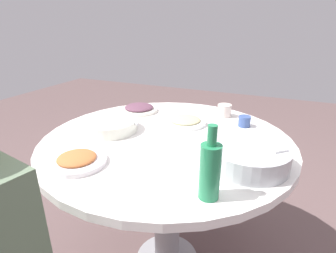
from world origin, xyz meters
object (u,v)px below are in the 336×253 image
Objects in this scene: soup_bowl at (110,125)px; dish_eggplant at (139,109)px; dish_noodles at (185,121)px; green_bottle at (210,170)px; rice_bowl at (249,156)px; tea_cup_near at (244,121)px; round_dining_table at (167,164)px; tea_cup_far at (224,111)px; dish_tofu_braise at (77,160)px.

soup_bowl reaches higher than dish_eggplant.
green_bottle is (-0.58, -0.29, 0.08)m from dish_noodles.
rice_bowl is 4.84× the size of tea_cup_near.
round_dining_table is 0.48m from tea_cup_far.
dish_eggplant is 0.91× the size of green_bottle.
rice_bowl is 0.42m from tea_cup_near.
soup_bowl is at bearing 82.63° from rice_bowl.
rice_bowl reaches higher than dish_noodles.
dish_eggplant is at bearing 8.15° from dish_tofu_braise.
tea_cup_far reaches higher than dish_noodles.
round_dining_table is 5.32× the size of dish_eggplant.
tea_cup_near is at bearing -38.68° from dish_tofu_braise.
rice_bowl is at bearing -107.26° from round_dining_table.
rice_bowl is 1.24× the size of green_bottle.
green_bottle reaches higher than dish_eggplant.
tea_cup_near is at bearing -131.37° from tea_cup_far.
dish_eggplant is at bearing 59.44° from rice_bowl.
green_bottle is at bearing -137.16° from dish_eggplant.
tea_cup_near reaches higher than round_dining_table.
dish_eggplant is (0.66, 0.09, 0.00)m from dish_tofu_braise.
soup_bowl is at bearing 60.61° from green_bottle.
tea_cup_far reaches higher than dish_tofu_braise.
green_bottle is 3.90× the size of tea_cup_near.
dish_eggplant is 0.51m from tea_cup_far.
dish_eggplant reaches higher than dish_noodles.
dish_eggplant reaches higher than round_dining_table.
soup_bowl reaches higher than dish_tofu_braise.
round_dining_table is 0.46m from tea_cup_near.
dish_noodles is (0.24, -0.31, -0.01)m from soup_bowl.
tea_cup_near is at bearing -46.86° from round_dining_table.
dish_noodles is 0.31m from tea_cup_near.
tea_cup_far reaches higher than round_dining_table.
round_dining_table is 0.34m from soup_bowl.
dish_tofu_braise is 1.03× the size of dish_eggplant.
dish_tofu_braise is at bearing 149.53° from round_dining_table.
rice_bowl is 0.81m from dish_eggplant.
tea_cup_near is (0.66, -0.53, 0.01)m from dish_tofu_braise.
dish_noodles is at bearing -104.60° from dish_eggplant.
tea_cup_near reaches higher than dish_noodles.
soup_bowl is 1.32× the size of dish_tofu_braise.
rice_bowl is at bearing -18.73° from green_bottle.
tea_cup_near is (0.66, -0.01, -0.07)m from green_bottle.
rice_bowl is 1.37× the size of dish_eggplant.
tea_cup_near is 0.17m from tea_cup_far.
soup_bowl is at bearing -177.57° from dish_eggplant.
round_dining_table is at bearing 133.14° from tea_cup_near.
soup_bowl is 4.81× the size of tea_cup_near.
dish_eggplant is at bearing 103.16° from tea_cup_far.
dish_eggplant reaches higher than dish_tofu_braise.
tea_cup_far is at bearing 48.63° from tea_cup_near.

